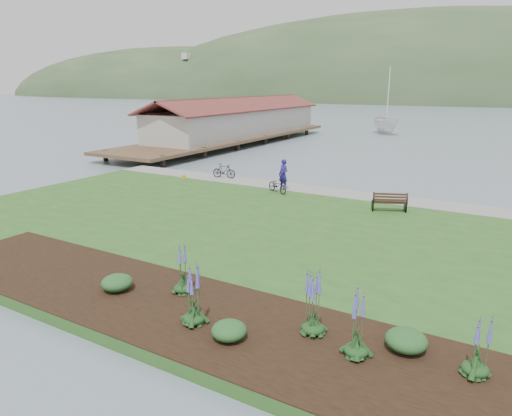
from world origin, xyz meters
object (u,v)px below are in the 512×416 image
Objects in this scene: park_bench at (389,202)px; person at (283,172)px; bicycle_a at (278,185)px; sailboat at (385,134)px.

person is at bearing 143.96° from park_bench.
person reaches higher than park_bench.
park_bench is at bearing -69.52° from bicycle_a.
park_bench is 0.06× the size of sailboat.
park_bench is 1.05× the size of bicycle_a.
park_bench is 7.16m from bicycle_a.
park_bench is at bearing -112.78° from sailboat.
bicycle_a is at bearing -121.98° from sailboat.
person is 1.14m from bicycle_a.
park_bench is 7.42m from person.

